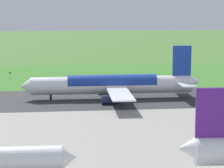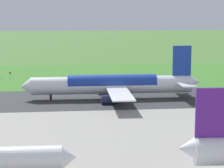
{
  "view_description": "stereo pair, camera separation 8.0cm",
  "coord_description": "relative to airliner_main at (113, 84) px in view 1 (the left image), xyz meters",
  "views": [
    {
      "loc": [
        2.25,
        131.78,
        27.04
      ],
      "look_at": [
        -11.8,
        0.0,
        4.5
      ],
      "focal_mm": 72.29,
      "sensor_mm": 36.0,
      "label": 1
    },
    {
      "loc": [
        2.18,
        131.79,
        27.04
      ],
      "look_at": [
        -11.8,
        0.0,
        4.5
      ],
      "focal_mm": 72.29,
      "sensor_mm": 36.0,
      "label": 2
    }
  ],
  "objects": [
    {
      "name": "traffic_cone_orange",
      "position": [
        38.2,
        -39.66,
        -4.08
      ],
      "size": [
        0.4,
        0.4,
        0.55
      ],
      "primitive_type": "cone",
      "color": "orange",
      "rests_on": "ground"
    },
    {
      "name": "no_stopping_sign",
      "position": [
        35.06,
        -40.73,
        -2.68
      ],
      "size": [
        0.6,
        0.1,
        2.83
      ],
      "color": "slate",
      "rests_on": "ground"
    },
    {
      "name": "runway_asphalt",
      "position": [
        12.18,
        -0.0,
        -4.32
      ],
      "size": [
        600.0,
        30.9,
        0.06
      ],
      "primitive_type": "cube",
      "color": "#2D3033",
      "rests_on": "ground"
    },
    {
      "name": "grass_verge_foreground",
      "position": [
        12.18,
        -42.21,
        -4.33
      ],
      "size": [
        600.0,
        80.0,
        0.04
      ],
      "primitive_type": "cube",
      "color": "#3C782B",
      "rests_on": "ground"
    },
    {
      "name": "airliner_main",
      "position": [
        0.0,
        0.0,
        0.0
      ],
      "size": [
        53.99,
        44.05,
        15.88
      ],
      "color": "white",
      "rests_on": "ground"
    },
    {
      "name": "ground_plane",
      "position": [
        12.18,
        -0.0,
        -4.35
      ],
      "size": [
        800.0,
        800.0,
        0.0
      ],
      "primitive_type": "plane",
      "color": "#477233"
    }
  ]
}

